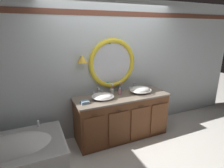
# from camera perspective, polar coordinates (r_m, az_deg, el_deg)

# --- Properties ---
(ground_plane) EXTENTS (14.00, 14.00, 0.00)m
(ground_plane) POSITION_cam_1_polar(r_m,az_deg,el_deg) (3.67, 3.60, -17.53)
(ground_plane) COLOR silver
(back_wall_assembly) EXTENTS (6.40, 0.26, 2.60)m
(back_wall_assembly) POSITION_cam_1_polar(r_m,az_deg,el_deg) (3.64, -0.34, 4.81)
(back_wall_assembly) COLOR silver
(back_wall_assembly) RESTS_ON ground_plane
(vanity_counter) EXTENTS (1.80, 0.66, 0.85)m
(vanity_counter) POSITION_cam_1_polar(r_m,az_deg,el_deg) (3.66, 2.95, -9.80)
(vanity_counter) COLOR brown
(vanity_counter) RESTS_ON ground_plane
(bathtub) EXTENTS (1.45, 0.97, 0.61)m
(bathtub) POSITION_cam_1_polar(r_m,az_deg,el_deg) (3.15, -28.28, -19.39)
(bathtub) COLOR white
(bathtub) RESTS_ON ground_plane
(sink_basin_left) EXTENTS (0.40, 0.40, 0.11)m
(sink_basin_left) POSITION_cam_1_polar(r_m,az_deg,el_deg) (3.30, -2.81, -3.80)
(sink_basin_left) COLOR white
(sink_basin_left) RESTS_ON vanity_counter
(sink_basin_right) EXTENTS (0.43, 0.43, 0.13)m
(sink_basin_right) POSITION_cam_1_polar(r_m,az_deg,el_deg) (3.64, 8.77, -1.78)
(sink_basin_right) COLOR white
(sink_basin_right) RESTS_ON vanity_counter
(faucet_set_left) EXTENTS (0.22, 0.13, 0.15)m
(faucet_set_left) POSITION_cam_1_polar(r_m,az_deg,el_deg) (3.52, -4.32, -2.43)
(faucet_set_left) COLOR silver
(faucet_set_left) RESTS_ON vanity_counter
(faucet_set_right) EXTENTS (0.23, 0.11, 0.15)m
(faucet_set_right) POSITION_cam_1_polar(r_m,az_deg,el_deg) (3.85, 6.73, -0.83)
(faucet_set_right) COLOR silver
(faucet_set_right) RESTS_ON vanity_counter
(toothbrush_holder_left) EXTENTS (0.08, 0.08, 0.21)m
(toothbrush_holder_left) POSITION_cam_1_polar(r_m,az_deg,el_deg) (3.55, 0.01, -2.17)
(toothbrush_holder_left) COLOR silver
(toothbrush_holder_left) RESTS_ON vanity_counter
(toothbrush_holder_right) EXTENTS (0.08, 0.08, 0.22)m
(toothbrush_holder_right) POSITION_cam_1_polar(r_m,az_deg,el_deg) (3.69, 2.66, -1.39)
(toothbrush_holder_right) COLOR slate
(toothbrush_holder_right) RESTS_ON vanity_counter
(soap_dispenser) EXTENTS (0.06, 0.06, 0.14)m
(soap_dispenser) POSITION_cam_1_polar(r_m,az_deg,el_deg) (3.53, 2.46, -2.30)
(soap_dispenser) COLOR pink
(soap_dispenser) RESTS_ON vanity_counter
(folded_hand_towel) EXTENTS (0.14, 0.13, 0.05)m
(folded_hand_towel) POSITION_cam_1_polar(r_m,az_deg,el_deg) (3.16, -8.35, -5.61)
(folded_hand_towel) COLOR #7593A8
(folded_hand_towel) RESTS_ON vanity_counter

